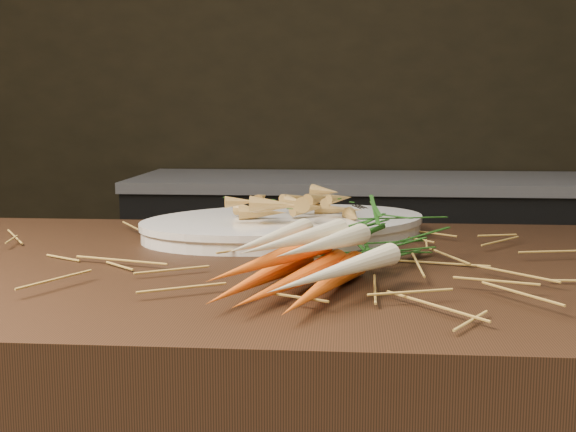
{
  "coord_description": "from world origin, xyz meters",
  "views": [
    {
      "loc": [
        0.21,
        -0.63,
        1.1
      ],
      "look_at": [
        0.14,
        0.31,
        0.96
      ],
      "focal_mm": 45.0,
      "sensor_mm": 36.0,
      "label": 1
    }
  ],
  "objects": [
    {
      "name": "straw_bedding",
      "position": [
        0.0,
        0.3,
        0.91
      ],
      "size": [
        1.4,
        0.6,
        0.02
      ],
      "primitive_type": null,
      "color": "olive",
      "rests_on": "main_counter"
    },
    {
      "name": "back_counter",
      "position": [
        0.3,
        2.18,
        0.42
      ],
      "size": [
        1.82,
        0.62,
        0.84
      ],
      "color": "black",
      "rests_on": "ground"
    },
    {
      "name": "serving_fork",
      "position": [
        0.27,
        0.55,
        0.93
      ],
      "size": [
        0.07,
        0.17,
        0.0
      ],
      "primitive_type": "cube",
      "rotation": [
        0.0,
        0.0,
        0.33
      ],
      "color": "silver",
      "rests_on": "serving_platter"
    },
    {
      "name": "root_veg_bunch",
      "position": [
        0.21,
        0.24,
        0.94
      ],
      "size": [
        0.28,
        0.45,
        0.08
      ],
      "rotation": [
        0.0,
        0.0,
        -0.4
      ],
      "color": "#F25205",
      "rests_on": "main_counter"
    },
    {
      "name": "serving_platter",
      "position": [
        0.12,
        0.5,
        0.91
      ],
      "size": [
        0.54,
        0.47,
        0.02
      ],
      "primitive_type": null,
      "rotation": [
        0.0,
        0.0,
        0.43
      ],
      "color": "white",
      "rests_on": "main_counter"
    },
    {
      "name": "roasted_veg_heap",
      "position": [
        0.12,
        0.5,
        0.95
      ],
      "size": [
        0.27,
        0.24,
        0.05
      ],
      "primitive_type": null,
      "rotation": [
        0.0,
        0.0,
        0.43
      ],
      "color": "#A37A31",
      "rests_on": "serving_platter"
    }
  ]
}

